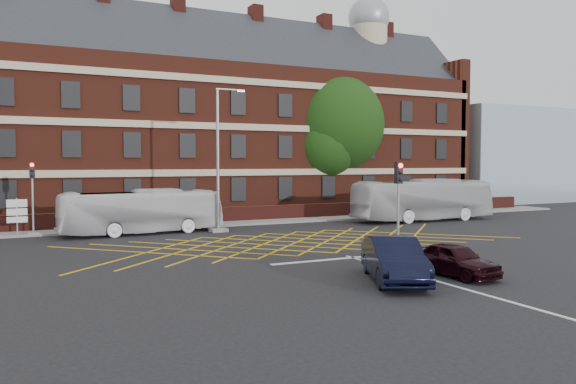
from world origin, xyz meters
name	(u,v)px	position (x,y,z in m)	size (l,w,h in m)	color
ground	(315,247)	(0.00, 0.00, 0.00)	(120.00, 120.00, 0.00)	black
victorian_building	(193,120)	(0.25, 22.00, 7.84)	(51.00, 12.17, 20.40)	#562116
boundary_wall	(227,215)	(0.00, 13.00, 0.55)	(56.00, 0.50, 1.10)	#4D1A14
far_pavement	(232,223)	(0.00, 12.00, 0.06)	(60.00, 3.00, 0.12)	slate
glass_block	(495,156)	(34.00, 21.00, 5.00)	(14.00, 10.00, 10.00)	#99B2BF
box_junction_hatching	(297,242)	(0.00, 2.00, 0.01)	(11.50, 0.12, 0.02)	#CC990C
stop_line	(353,258)	(0.00, -3.50, 0.01)	(8.00, 0.30, 0.02)	silver
centre_line	(455,286)	(0.00, -10.00, 0.01)	(0.15, 14.00, 0.02)	silver
bus_left	(142,212)	(-6.71, 9.25, 1.33)	(2.24, 9.56, 2.66)	silver
bus_right	(423,200)	(13.24, 7.80, 1.53)	(2.56, 10.95, 3.05)	silver
car_navy	(394,260)	(-1.36, -8.35, 0.79)	(1.66, 4.77, 1.57)	black
car_maroon	(455,260)	(1.30, -8.57, 0.62)	(1.46, 3.63, 1.24)	black
deciduous_tree	(334,131)	(11.75, 18.07, 7.02)	(8.79, 8.79, 12.02)	black
traffic_light_near	(398,219)	(1.68, -4.56, 1.76)	(0.70, 0.70, 4.27)	slate
traffic_light_far	(33,206)	(-12.59, 11.05, 1.76)	(0.70, 0.70, 4.27)	slate
street_lamp	(219,183)	(-2.23, 8.20, 3.01)	(2.25, 1.00, 8.79)	slate
direction_signs	(17,212)	(-13.43, 11.37, 1.38)	(1.10, 0.16, 2.20)	gray
utility_cabinet	(386,249)	(1.24, -4.26, 0.41)	(0.42, 0.45, 0.83)	#D9B90C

